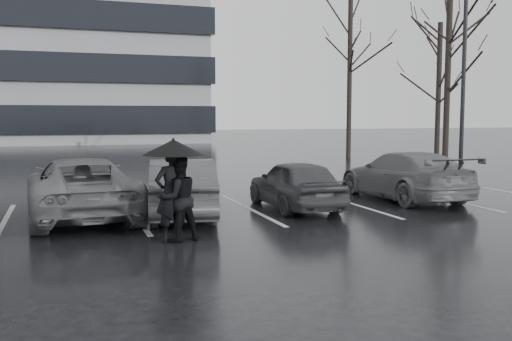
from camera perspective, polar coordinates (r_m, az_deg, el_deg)
The scene contains 13 objects.
ground at distance 11.64m, azimuth 0.35°, elevation -5.89°, with size 160.00×160.00×0.00m, color black.
car_main at distance 14.14m, azimuth 3.94°, elevation -1.35°, with size 1.45×3.61×1.23m, color black.
car_west_a at distance 13.12m, azimuth -7.42°, elevation -1.71°, with size 1.40×4.02×1.32m, color #29292B.
car_west_b at distance 13.42m, azimuth -17.07°, elevation -1.66°, with size 2.26×4.91×1.36m, color #48484A.
car_east at distance 16.20m, azimuth 14.58°, elevation -0.47°, with size 1.86×4.58×1.33m, color #48484A.
pedestrian_left at distance 10.52m, azimuth -8.51°, elevation -2.36°, with size 0.63×0.42×1.74m, color black.
pedestrian_right at distance 10.52m, azimuth -7.80°, elevation -2.78°, with size 0.77×0.60×1.58m, color black.
umbrella at distance 10.42m, azimuth -8.26°, elevation 2.31°, with size 1.12×1.12×1.90m.
lamp_post at distance 22.14m, azimuth 20.06°, elevation 9.48°, with size 0.47×0.47×8.66m.
stall_stripes at distance 13.80m, azimuth -6.21°, elevation -4.11°, with size 19.72×5.00×0.00m.
tree_east at distance 26.12m, azimuth 18.62°, elevation 8.95°, with size 0.26×0.26×8.00m, color black.
tree_ne at distance 30.79m, azimuth 17.78°, elevation 7.48°, with size 0.26×0.26×7.00m, color black.
tree_north at distance 31.51m, azimuth 9.33°, elevation 8.98°, with size 0.26×0.26×8.50m, color black.
Camera 1 is at (-3.72, -10.79, 2.30)m, focal length 40.00 mm.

